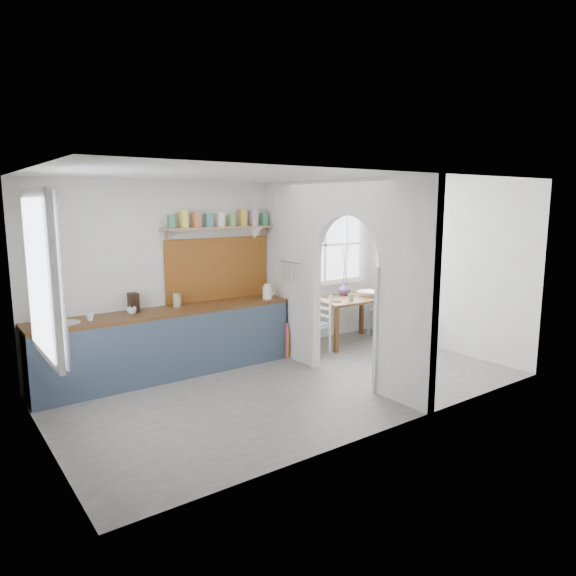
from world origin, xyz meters
TOP-DOWN VIEW (x-y plane):
  - floor at (0.00, 0.00)m, footprint 5.80×3.20m
  - ceiling at (0.00, 0.00)m, footprint 5.80×3.20m
  - walls at (0.00, 0.00)m, footprint 5.81×3.21m
  - partition at (0.70, 0.06)m, footprint 0.12×3.20m
  - kitchen_window at (-2.87, 0.00)m, footprint 0.10×1.16m
  - nook_window at (1.80, 1.56)m, footprint 1.76×0.10m
  - counter at (-1.13, 1.33)m, footprint 3.50×0.60m
  - sink at (-2.43, 1.30)m, footprint 0.40×0.40m
  - backsplash at (-0.20, 1.58)m, footprint 1.65×0.03m
  - shelf at (-0.20, 1.49)m, footprint 1.75×0.20m
  - pendant_lamp at (0.15, 1.15)m, footprint 0.26×0.26m
  - utensil_rail at (0.61, 0.90)m, footprint 0.02×0.50m
  - dining_table at (1.96, 1.09)m, footprint 1.26×0.88m
  - chair_left at (1.12, 1.01)m, footprint 0.41×0.41m
  - chair_right at (2.79, 1.17)m, footprint 0.48×0.48m
  - kettle at (0.39, 1.19)m, footprint 0.22×0.19m
  - mug_a at (-2.13, 1.27)m, footprint 0.13×0.13m
  - mug_b at (-1.60, 1.32)m, footprint 0.15×0.15m
  - knife_block at (-1.53, 1.43)m, footprint 0.12×0.16m
  - jar at (-0.93, 1.44)m, footprint 0.12×0.12m
  - towel_magenta at (0.58, 0.97)m, footprint 0.02×0.03m
  - towel_orange at (0.58, 0.94)m, footprint 0.02×0.03m
  - bowl at (2.32, 1.04)m, footprint 0.43×0.43m
  - table_cup at (1.83, 0.93)m, footprint 0.12×0.12m
  - plate at (1.57, 0.99)m, footprint 0.21×0.21m
  - vase at (2.06, 1.35)m, footprint 0.25×0.25m

SIDE VIEW (x-z plane):
  - floor at x=0.00m, z-range -0.01..0.01m
  - towel_orange at x=0.58m, z-range 0.03..0.47m
  - towel_magenta at x=0.58m, z-range 0.00..0.55m
  - dining_table at x=1.96m, z-range 0.00..0.76m
  - chair_right at x=2.79m, z-range 0.00..0.83m
  - chair_left at x=1.12m, z-range 0.00..0.90m
  - counter at x=-1.13m, z-range 0.01..0.91m
  - plate at x=1.57m, z-range 0.76..0.77m
  - bowl at x=2.32m, z-range 0.76..0.84m
  - table_cup at x=1.83m, z-range 0.76..0.86m
  - vase at x=2.06m, z-range 0.76..0.97m
  - sink at x=-2.43m, z-range 0.88..0.90m
  - mug_a at x=-2.13m, z-range 0.90..0.99m
  - mug_b at x=-1.60m, z-range 0.90..0.99m
  - jar at x=-0.93m, z-range 0.90..1.08m
  - kettle at x=0.39m, z-range 0.90..1.12m
  - knife_block at x=-1.53m, z-range 0.90..1.15m
  - walls at x=0.00m, z-range 0.00..2.60m
  - backsplash at x=-0.20m, z-range 0.90..1.80m
  - utensil_rail at x=0.61m, z-range 1.44..1.46m
  - partition at x=0.70m, z-range 0.15..2.75m
  - nook_window at x=1.80m, z-range 0.95..2.25m
  - kitchen_window at x=-2.87m, z-range 0.90..2.40m
  - pendant_lamp at x=0.15m, z-range 1.80..1.96m
  - shelf at x=-0.20m, z-range 1.90..2.11m
  - ceiling at x=0.00m, z-range 2.60..2.60m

